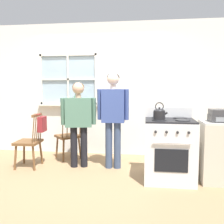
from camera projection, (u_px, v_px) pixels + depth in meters
ground_plane at (85, 176)px, 3.92m from camera, size 16.00×16.00×0.00m
wall_back at (103, 90)px, 5.16m from camera, size 6.40×0.16×2.70m
chair_by_window at (29, 142)px, 4.35m from camera, size 0.42×0.44×0.94m
chair_near_wall at (69, 136)px, 4.87m from camera, size 0.58×0.58×0.94m
person_elderly_left at (79, 116)px, 4.31m from camera, size 0.61×0.30×1.48m
person_teen_center at (113, 111)px, 4.24m from camera, size 0.54×0.23×1.64m
stove at (169, 149)px, 3.73m from camera, size 0.73×0.68×1.08m
kettle at (159, 113)px, 3.57m from camera, size 0.21×0.17×0.25m
potted_plant at (75, 101)px, 5.17m from camera, size 0.15×0.15×0.29m
handbag at (42, 124)px, 4.30m from camera, size 0.20×0.22×0.31m
side_counter at (220, 152)px, 3.67m from camera, size 0.55×0.50×0.90m
stereo at (222, 116)px, 3.60m from camera, size 0.34×0.29×0.18m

